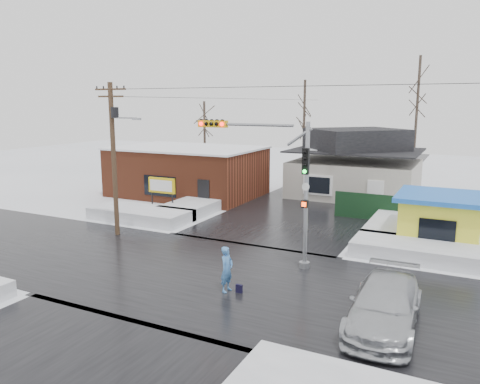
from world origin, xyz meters
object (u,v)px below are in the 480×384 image
at_px(utility_pole, 114,150).
at_px(pedestrian, 227,270).
at_px(car, 385,305).
at_px(traffic_signal, 275,173).
at_px(kiosk, 440,219).
at_px(marquee_sign, 162,186).

height_order(utility_pole, pedestrian, utility_pole).
distance_m(pedestrian, car, 6.49).
height_order(traffic_signal, kiosk, traffic_signal).
xyz_separation_m(pedestrian, car, (6.48, -0.32, -0.16)).
relative_size(traffic_signal, kiosk, 1.52).
bearing_deg(car, kiosk, 82.76).
xyz_separation_m(utility_pole, car, (16.42, -5.03, -4.30)).
distance_m(traffic_signal, pedestrian, 5.51).
bearing_deg(traffic_signal, kiosk, 44.84).
bearing_deg(pedestrian, traffic_signal, -1.26).
bearing_deg(marquee_sign, pedestrian, -44.19).
xyz_separation_m(traffic_signal, car, (6.06, -4.50, -3.72)).
distance_m(traffic_signal, kiosk, 10.43).
bearing_deg(car, traffic_signal, 141.17).
xyz_separation_m(traffic_signal, kiosk, (7.07, 7.03, -3.08)).
distance_m(marquee_sign, kiosk, 18.51).
distance_m(traffic_signal, utility_pole, 10.39).
bearing_deg(traffic_signal, marquee_sign, 150.28).
bearing_deg(pedestrian, car, -88.29).
distance_m(utility_pole, marquee_sign, 6.87).
relative_size(traffic_signal, pedestrian, 3.60).
distance_m(utility_pole, pedestrian, 11.75).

